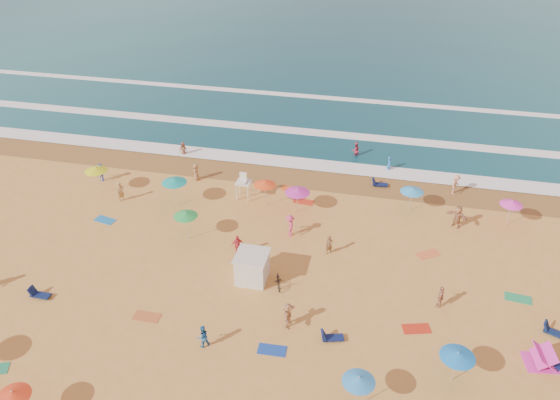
# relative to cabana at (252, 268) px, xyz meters

# --- Properties ---
(ground) EXTENTS (220.00, 220.00, 0.00)m
(ground) POSITION_rel_cabana_xyz_m (-0.37, 2.09, -1.00)
(ground) COLOR gold
(ground) RESTS_ON ground
(ocean) EXTENTS (220.00, 140.00, 0.18)m
(ocean) POSITION_rel_cabana_xyz_m (-0.37, 86.09, -1.00)
(ocean) COLOR #0C4756
(ocean) RESTS_ON ground
(wet_sand) EXTENTS (220.00, 220.00, 0.00)m
(wet_sand) POSITION_rel_cabana_xyz_m (-0.37, 14.59, -0.99)
(wet_sand) COLOR olive
(wet_sand) RESTS_ON ground
(surf_foam) EXTENTS (200.00, 18.70, 0.05)m
(surf_foam) POSITION_rel_cabana_xyz_m (-0.37, 23.41, -0.90)
(surf_foam) COLOR white
(surf_foam) RESTS_ON ground
(cabana) EXTENTS (2.00, 2.00, 2.00)m
(cabana) POSITION_rel_cabana_xyz_m (0.00, 0.00, 0.00)
(cabana) COLOR silver
(cabana) RESTS_ON ground
(cabana_roof) EXTENTS (2.20, 2.20, 0.12)m
(cabana_roof) POSITION_rel_cabana_xyz_m (0.00, 0.00, 1.06)
(cabana_roof) COLOR silver
(cabana_roof) RESTS_ON cabana
(bicycle) EXTENTS (1.06, 1.80, 0.90)m
(bicycle) POSITION_rel_cabana_xyz_m (1.90, -0.30, -0.55)
(bicycle) COLOR black
(bicycle) RESTS_ON ground
(lifeguard_stand) EXTENTS (1.20, 1.20, 2.10)m
(lifeguard_stand) POSITION_rel_cabana_xyz_m (-3.44, 10.11, 0.05)
(lifeguard_stand) COLOR white
(lifeguard_stand) RESTS_ON ground
(beach_umbrellas) EXTENTS (63.83, 26.24, 0.76)m
(beach_umbrellas) POSITION_rel_cabana_xyz_m (0.26, 2.46, 1.12)
(beach_umbrellas) COLOR #FF38CD
(beach_umbrellas) RESTS_ON ground
(loungers) EXTENTS (44.25, 27.74, 0.34)m
(loungers) POSITION_rel_cabana_xyz_m (8.14, -1.65, -0.83)
(loungers) COLOR #0F1C4B
(loungers) RESTS_ON ground
(towels) EXTENTS (40.63, 24.38, 0.03)m
(towels) POSITION_rel_cabana_xyz_m (-0.76, 0.51, -0.98)
(towels) COLOR #B31620
(towels) RESTS_ON ground
(beachgoers) EXTENTS (37.66, 27.36, 2.14)m
(beachgoers) POSITION_rel_cabana_xyz_m (-0.87, 5.80, -0.16)
(beachgoers) COLOR brown
(beachgoers) RESTS_ON ground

